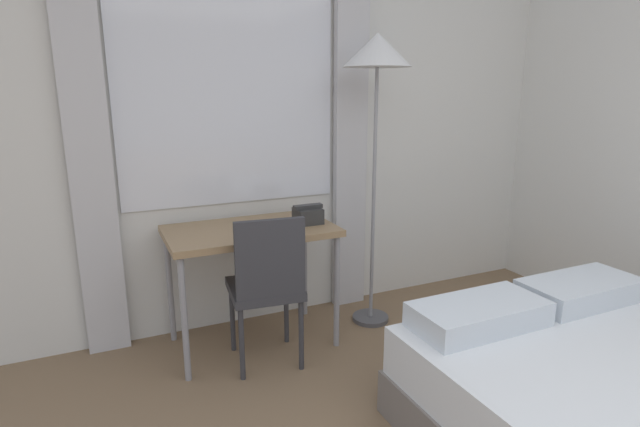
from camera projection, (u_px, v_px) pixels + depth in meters
wall_back_with_window at (283, 123)px, 3.34m from camera, size 5.11×0.13×2.70m
desk at (251, 239)px, 3.03m from camera, size 1.00×0.59×0.76m
desk_chair at (267, 282)px, 2.81m from camera, size 0.44×0.44×0.91m
standing_lamp at (377, 68)px, 3.09m from camera, size 0.43×0.43×1.91m
telephone at (308, 215)px, 3.10m from camera, size 0.18×0.15×0.12m
book at (267, 227)px, 2.98m from camera, size 0.32×0.22×0.02m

